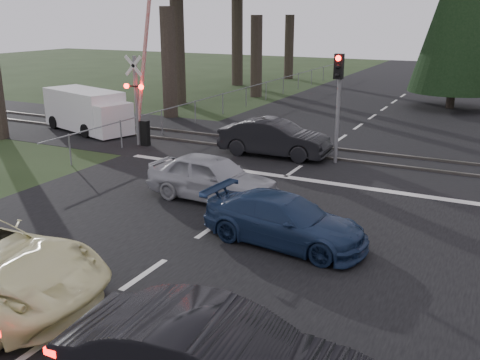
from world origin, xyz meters
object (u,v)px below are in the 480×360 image
Objects in this scene: crossing_signal at (141,98)px; dark_car_far at (275,138)px; white_van at (89,111)px; traffic_signal_center at (338,90)px; silver_car at (212,178)px; blue_sedan at (285,220)px.

crossing_signal is 6.00m from dark_car_far.
traffic_signal_center is at bearing 15.32° from white_van.
silver_car is (6.16, -4.79, -1.35)m from crossing_signal.
dark_car_far is (-0.39, 5.73, 0.02)m from silver_car.
crossing_signal is 1.30× the size of white_van.
crossing_signal is at bearing 97.22° from dark_car_far.
silver_car is 0.77× the size of white_van.
silver_car is at bearing -13.65° from white_van.
silver_car is 0.99× the size of blue_sedan.
blue_sedan is 15.65m from white_van.
crossing_signal reaches higher than traffic_signal_center.
traffic_signal_center reaches higher than blue_sedan.
blue_sedan is 0.95× the size of dark_car_far.
crossing_signal is 4.34m from white_van.
white_van is (-13.41, 8.05, 0.40)m from blue_sedan.
traffic_signal_center reaches higher than dark_car_far.
dark_car_far is at bearing 9.32° from crossing_signal.
traffic_signal_center is at bearing 13.72° from blue_sedan.
blue_sedan is 8.58m from dark_car_far.
dark_car_far is at bearing 178.72° from traffic_signal_center.
traffic_signal_center is 0.98× the size of blue_sedan.
blue_sedan is (3.22, -2.05, -0.10)m from silver_car.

